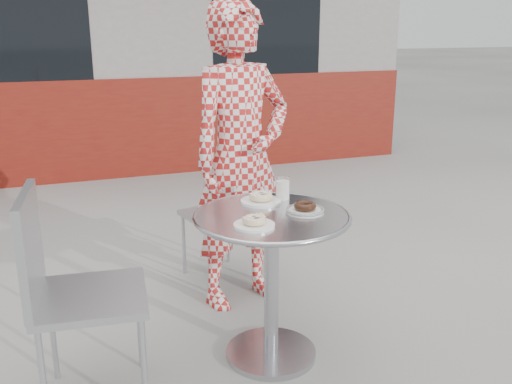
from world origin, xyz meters
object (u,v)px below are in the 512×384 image
object	(u,v)px
seated_person	(241,158)
milk_cup	(283,189)
bistro_table	(272,251)
plate_far	(261,199)
chair_left	(91,338)
plate_checker	(305,209)
chair_far	(220,240)
plate_near	(255,222)

from	to	relation	value
seated_person	milk_cup	xyz separation A→B (m)	(0.07, -0.42, -0.07)
bistro_table	plate_far	distance (m)	0.26
chair_left	plate_checker	distance (m)	1.06
chair_far	chair_left	xyz separation A→B (m)	(-0.84, -0.97, 0.04)
chair_left	plate_checker	xyz separation A→B (m)	(0.96, 0.02, 0.44)
chair_far	chair_left	world-z (taller)	chair_left
chair_far	plate_near	size ratio (longest dim) A/B	4.61
chair_far	milk_cup	size ratio (longest dim) A/B	7.34
bistro_table	chair_far	size ratio (longest dim) A/B	0.90
plate_far	plate_checker	xyz separation A→B (m)	(0.14, -0.20, -0.01)
seated_person	chair_left	bearing A→B (deg)	-158.60
seated_person	plate_near	distance (m)	0.77
plate_far	chair_left	bearing A→B (deg)	-165.26
bistro_table	plate_far	size ratio (longest dim) A/B	3.75
chair_far	milk_cup	world-z (taller)	milk_cup
bistro_table	plate_near	bearing A→B (deg)	-136.38
chair_left	milk_cup	size ratio (longest dim) A/B	8.45
plate_far	chair_far	bearing A→B (deg)	88.62
bistro_table	chair_left	bearing A→B (deg)	-177.14
bistro_table	chair_left	distance (m)	0.85
plate_far	milk_cup	bearing A→B (deg)	8.94
bistro_table	seated_person	size ratio (longest dim) A/B	0.43
plate_near	seated_person	bearing A→B (deg)	75.51
chair_far	seated_person	xyz separation A→B (m)	(0.03, -0.31, 0.58)
seated_person	plate_near	xyz separation A→B (m)	(-0.19, -0.74, -0.10)
chair_far	milk_cup	bearing A→B (deg)	84.20
bistro_table	milk_cup	world-z (taller)	milk_cup
plate_checker	bistro_table	bearing A→B (deg)	171.89
bistro_table	plate_checker	world-z (taller)	plate_checker
seated_person	plate_checker	bearing A→B (deg)	-98.13
chair_far	plate_checker	bearing A→B (deg)	83.51
plate_near	plate_checker	bearing A→B (deg)	19.61
chair_far	chair_left	bearing A→B (deg)	35.50
chair_far	milk_cup	distance (m)	0.90
bistro_table	plate_near	world-z (taller)	plate_near
chair_far	plate_checker	distance (m)	1.07
seated_person	plate_far	bearing A→B (deg)	-112.30
milk_cup	plate_near	bearing A→B (deg)	-129.36
chair_far	plate_far	distance (m)	0.90
seated_person	plate_far	xyz separation A→B (m)	(-0.05, -0.44, -0.10)
chair_far	seated_person	distance (m)	0.66
chair_left	plate_far	size ratio (longest dim) A/B	4.81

